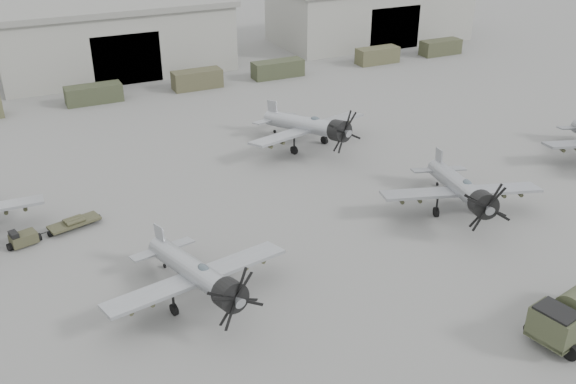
% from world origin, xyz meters
% --- Properties ---
extents(ground, '(220.00, 220.00, 0.00)m').
position_xyz_m(ground, '(0.00, 0.00, 0.00)').
color(ground, '#5A5A58').
rests_on(ground, ground).
extents(hangar_center, '(29.00, 14.80, 8.70)m').
position_xyz_m(hangar_center, '(0.00, 61.96, 4.37)').
color(hangar_center, gray).
rests_on(hangar_center, ground).
extents(hangar_right, '(29.00, 14.80, 8.70)m').
position_xyz_m(hangar_right, '(38.00, 61.96, 4.37)').
color(hangar_right, gray).
rests_on(hangar_right, ground).
extents(support_truck_3, '(6.13, 2.20, 1.97)m').
position_xyz_m(support_truck_3, '(-5.12, 50.00, 0.98)').
color(support_truck_3, '#333825').
rests_on(support_truck_3, ground).
extents(support_truck_4, '(5.81, 2.20, 2.16)m').
position_xyz_m(support_truck_4, '(6.86, 50.00, 1.08)').
color(support_truck_4, '#42412B').
rests_on(support_truck_4, ground).
extents(support_truck_5, '(6.46, 2.20, 2.06)m').
position_xyz_m(support_truck_5, '(17.34, 50.00, 1.03)').
color(support_truck_5, '#343925').
rests_on(support_truck_5, ground).
extents(support_truck_6, '(5.78, 2.20, 2.10)m').
position_xyz_m(support_truck_6, '(31.95, 50.00, 1.05)').
color(support_truck_6, '#46452D').
rests_on(support_truck_6, ground).
extents(support_truck_7, '(5.84, 2.20, 2.03)m').
position_xyz_m(support_truck_7, '(42.32, 50.00, 1.02)').
color(support_truck_7, '#383A26').
rests_on(support_truck_7, ground).
extents(aircraft_mid_1, '(11.65, 10.48, 4.62)m').
position_xyz_m(aircraft_mid_1, '(-6.39, 9.59, 2.10)').
color(aircraft_mid_1, '#999CA1').
rests_on(aircraft_mid_1, ground).
extents(aircraft_mid_2, '(11.97, 10.78, 4.80)m').
position_xyz_m(aircraft_mid_2, '(14.67, 11.69, 2.18)').
color(aircraft_mid_2, '#919499').
rests_on(aircraft_mid_2, ground).
extents(aircraft_far_1, '(12.54, 11.29, 4.99)m').
position_xyz_m(aircraft_far_1, '(10.43, 27.87, 2.27)').
color(aircraft_far_1, '#9FA2A8').
rests_on(aircraft_far_1, ground).
extents(tug_trailer, '(6.45, 2.81, 1.28)m').
position_xyz_m(tug_trailer, '(-13.91, 21.70, 0.48)').
color(tug_trailer, '#383824').
rests_on(tug_trailer, ground).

